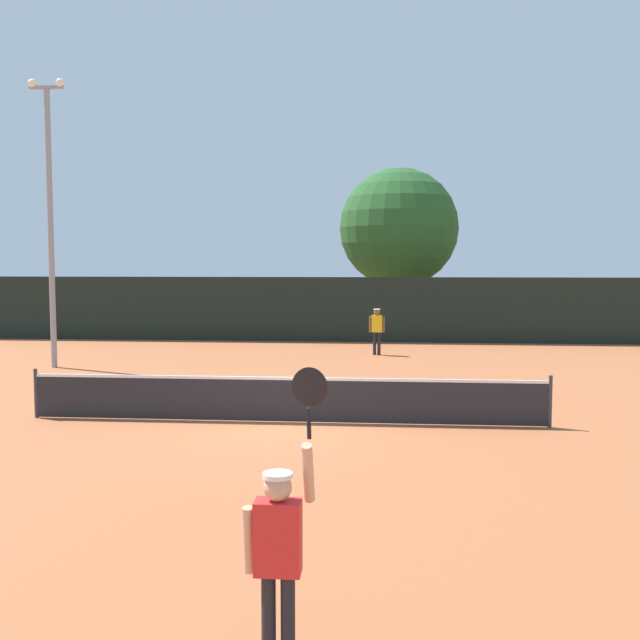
# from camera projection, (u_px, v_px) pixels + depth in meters

# --- Properties ---
(ground_plane) EXTENTS (120.00, 120.00, 0.00)m
(ground_plane) POSITION_uv_depth(u_px,v_px,m) (285.00, 422.00, 15.48)
(ground_plane) COLOR #9E5633
(tennis_net) EXTENTS (10.96, 0.08, 1.07)m
(tennis_net) POSITION_uv_depth(u_px,v_px,m) (285.00, 398.00, 15.44)
(tennis_net) COLOR #232328
(tennis_net) RESTS_ON ground
(perimeter_fence) EXTENTS (33.88, 0.12, 2.73)m
(perimeter_fence) POSITION_uv_depth(u_px,v_px,m) (335.00, 309.00, 31.05)
(perimeter_fence) COLOR black
(perimeter_fence) RESTS_ON ground
(player_serving) EXTENTS (0.67, 0.39, 2.52)m
(player_serving) POSITION_uv_depth(u_px,v_px,m) (279.00, 540.00, 6.00)
(player_serving) COLOR red
(player_serving) RESTS_ON ground
(player_receiving) EXTENTS (0.57, 0.25, 1.68)m
(player_receiving) POSITION_uv_depth(u_px,v_px,m) (377.00, 327.00, 26.64)
(player_receiving) COLOR yellow
(player_receiving) RESTS_ON ground
(tennis_ball) EXTENTS (0.07, 0.07, 0.07)m
(tennis_ball) POSITION_uv_depth(u_px,v_px,m) (166.00, 408.00, 16.81)
(tennis_ball) COLOR #CCE033
(tennis_ball) RESTS_ON ground
(light_pole) EXTENTS (1.18, 0.28, 9.06)m
(light_pole) POSITION_uv_depth(u_px,v_px,m) (50.00, 207.00, 23.17)
(light_pole) COLOR gray
(light_pole) RESTS_ON ground
(large_tree) EXTENTS (5.76, 5.76, 7.90)m
(large_tree) POSITION_uv_depth(u_px,v_px,m) (399.00, 228.00, 35.63)
(large_tree) COLOR brown
(large_tree) RESTS_ON ground
(parked_car_near) EXTENTS (2.37, 4.39, 1.69)m
(parked_car_near) POSITION_uv_depth(u_px,v_px,m) (183.00, 311.00, 38.85)
(parked_car_near) COLOR navy
(parked_car_near) RESTS_ON ground
(parked_car_mid) EXTENTS (2.12, 4.30, 1.69)m
(parked_car_mid) POSITION_uv_depth(u_px,v_px,m) (277.00, 312.00, 37.85)
(parked_car_mid) COLOR white
(parked_car_mid) RESTS_ON ground
(parked_car_far) EXTENTS (2.01, 4.25, 1.69)m
(parked_car_far) POSITION_uv_depth(u_px,v_px,m) (460.00, 312.00, 38.49)
(parked_car_far) COLOR #B7B7BC
(parked_car_far) RESTS_ON ground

